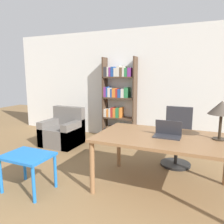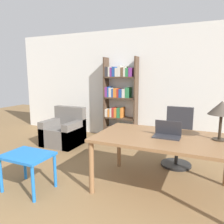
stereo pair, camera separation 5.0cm
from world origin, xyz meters
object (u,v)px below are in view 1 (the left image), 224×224
(armchair, at_px, (63,132))
(table_lamp, at_px, (222,109))
(side_table_blue, at_px, (28,160))
(desk, at_px, (163,142))
(office_chair, at_px, (177,139))
(bookshelf, at_px, (118,101))
(laptop, at_px, (168,133))

(armchair, bearing_deg, table_lamp, -16.78)
(side_table_blue, bearing_deg, desk, 24.49)
(table_lamp, distance_m, armchair, 3.45)
(office_chair, height_order, bookshelf, bookshelf)
(desk, bearing_deg, laptop, 6.64)
(office_chair, xyz_separation_m, bookshelf, (-1.61, 1.10, 0.48))
(desk, height_order, armchair, armchair)
(side_table_blue, relative_size, bookshelf, 0.32)
(bookshelf, bearing_deg, laptop, -52.91)
(laptop, xyz_separation_m, table_lamp, (0.64, 0.14, 0.36))
(office_chair, relative_size, side_table_blue, 1.59)
(side_table_blue, distance_m, bookshelf, 2.93)
(desk, relative_size, armchair, 2.12)
(table_lamp, relative_size, armchair, 0.60)
(laptop, relative_size, side_table_blue, 0.55)
(table_lamp, xyz_separation_m, bookshelf, (-2.23, 1.95, -0.24))
(side_table_blue, bearing_deg, bookshelf, 86.60)
(bookshelf, bearing_deg, table_lamp, -41.28)
(desk, xyz_separation_m, table_lamp, (0.70, 0.15, 0.49))
(desk, relative_size, side_table_blue, 2.78)
(laptop, bearing_deg, office_chair, 88.82)
(laptop, xyz_separation_m, armchair, (-2.55, 1.10, -0.54))
(table_lamp, relative_size, office_chair, 0.49)
(laptop, xyz_separation_m, bookshelf, (-1.59, 2.10, 0.12))
(table_lamp, xyz_separation_m, armchair, (-3.19, 0.96, -0.90))
(desk, distance_m, office_chair, 1.03)
(side_table_blue, bearing_deg, armchair, 112.73)
(office_chair, bearing_deg, bookshelf, 145.47)
(desk, distance_m, bookshelf, 2.61)
(laptop, relative_size, table_lamp, 0.70)
(desk, bearing_deg, side_table_blue, -155.51)
(office_chair, distance_m, bookshelf, 2.01)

